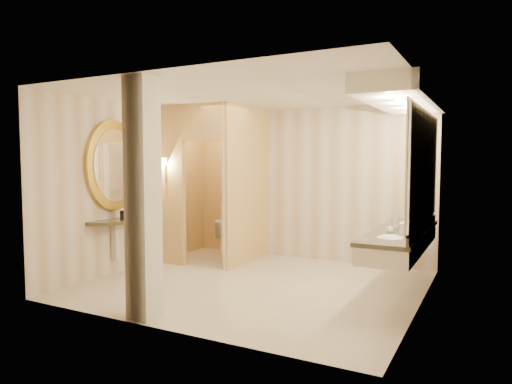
# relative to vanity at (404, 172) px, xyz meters

# --- Properties ---
(floor) EXTENTS (4.50, 4.50, 0.00)m
(floor) POSITION_rel_vanity_xyz_m (-1.98, -0.40, -1.63)
(floor) COLOR beige
(floor) RESTS_ON ground
(ceiling) EXTENTS (4.50, 4.50, 0.00)m
(ceiling) POSITION_rel_vanity_xyz_m (-1.98, -0.40, 1.07)
(ceiling) COLOR silver
(ceiling) RESTS_ON wall_back
(wall_back) EXTENTS (4.50, 0.02, 2.70)m
(wall_back) POSITION_rel_vanity_xyz_m (-1.98, 1.60, -0.28)
(wall_back) COLOR beige
(wall_back) RESTS_ON floor
(wall_front) EXTENTS (4.50, 0.02, 2.70)m
(wall_front) POSITION_rel_vanity_xyz_m (-1.98, -2.40, -0.28)
(wall_front) COLOR beige
(wall_front) RESTS_ON floor
(wall_left) EXTENTS (0.02, 4.00, 2.70)m
(wall_left) POSITION_rel_vanity_xyz_m (-4.23, -0.40, -0.28)
(wall_left) COLOR beige
(wall_left) RESTS_ON floor
(wall_right) EXTENTS (0.02, 4.00, 2.70)m
(wall_right) POSITION_rel_vanity_xyz_m (0.27, -0.40, -0.28)
(wall_right) COLOR beige
(wall_right) RESTS_ON floor
(toilet_closet) EXTENTS (1.50, 1.55, 2.70)m
(toilet_closet) POSITION_rel_vanity_xyz_m (-3.11, 0.57, -0.24)
(toilet_closet) COLOR #DFC074
(toilet_closet) RESTS_ON floor
(wall_sconce) EXTENTS (0.14, 0.14, 0.42)m
(wall_sconce) POSITION_rel_vanity_xyz_m (-3.90, 0.03, 0.10)
(wall_sconce) COLOR gold
(wall_sconce) RESTS_ON toilet_closet
(vanity) EXTENTS (0.75, 2.61, 2.09)m
(vanity) POSITION_rel_vanity_xyz_m (0.00, 0.00, 0.00)
(vanity) COLOR beige
(vanity) RESTS_ON floor
(console_shelf) EXTENTS (1.07, 1.07, 1.99)m
(console_shelf) POSITION_rel_vanity_xyz_m (-4.19, -0.88, -0.28)
(console_shelf) COLOR black
(console_shelf) RESTS_ON floor
(pillar) EXTENTS (0.30, 0.30, 2.70)m
(pillar) POSITION_rel_vanity_xyz_m (-2.43, -2.20, -0.28)
(pillar) COLOR beige
(pillar) RESTS_ON floor
(tissue_box) EXTENTS (0.15, 0.15, 0.13)m
(tissue_box) POSITION_rel_vanity_xyz_m (-4.00, -0.83, -0.69)
(tissue_box) COLOR black
(tissue_box) RESTS_ON console_shelf
(toilet) EXTENTS (0.48, 0.75, 0.73)m
(toilet) POSITION_rel_vanity_xyz_m (-3.08, 0.97, -1.26)
(toilet) COLOR white
(toilet) RESTS_ON floor
(soap_bottle_a) EXTENTS (0.07, 0.07, 0.12)m
(soap_bottle_a) POSITION_rel_vanity_xyz_m (-0.12, 0.23, -0.70)
(soap_bottle_a) COLOR beige
(soap_bottle_a) RESTS_ON vanity
(soap_bottle_b) EXTENTS (0.10, 0.10, 0.13)m
(soap_bottle_b) POSITION_rel_vanity_xyz_m (-0.09, -0.39, -0.69)
(soap_bottle_b) COLOR silver
(soap_bottle_b) RESTS_ON vanity
(soap_bottle_c) EXTENTS (0.09, 0.10, 0.21)m
(soap_bottle_c) POSITION_rel_vanity_xyz_m (-0.11, 0.09, -0.65)
(soap_bottle_c) COLOR #C6B28C
(soap_bottle_c) RESTS_ON vanity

